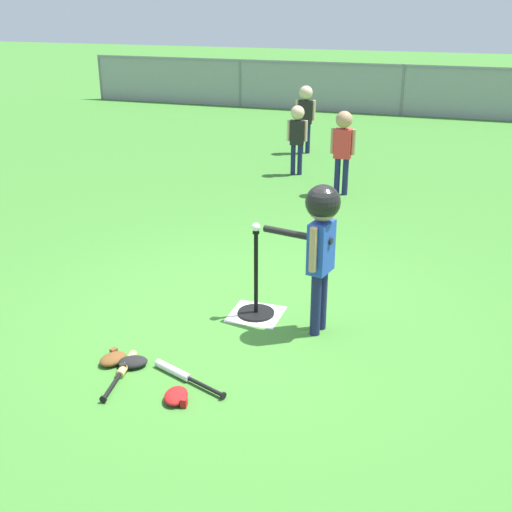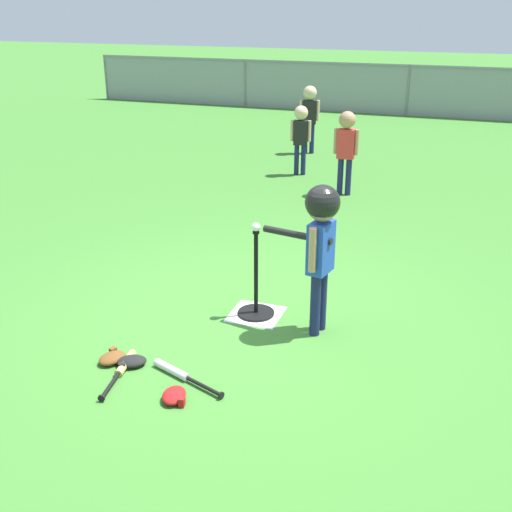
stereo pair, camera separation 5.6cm
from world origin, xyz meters
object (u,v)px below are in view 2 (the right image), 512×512
Objects in this scene: fielder_deep_center at (301,131)px; spare_bat_silver at (178,373)px; batting_tee at (256,301)px; fielder_deep_left at (346,142)px; batter_child at (321,230)px; spare_bat_wood at (122,368)px; fielder_deep_right at (309,110)px; baseball_on_tee at (256,227)px; glove_by_plate at (112,358)px; glove_near_bats at (131,361)px; glove_tossed_aside at (174,396)px.

fielder_deep_center reaches higher than spare_bat_silver.
batting_tee is 0.67× the size of fielder_deep_left.
batter_child is 5.03m from fielder_deep_center.
fielder_deep_right is at bearing 94.29° from spare_bat_wood.
batting_tee reaches higher than spare_bat_wood.
batter_child is at bearing -74.38° from fielder_deep_right.
baseball_on_tee is at bearing -79.15° from fielder_deep_right.
spare_bat_silver is (0.72, -5.80, -0.65)m from fielder_deep_center.
fielder_deep_right is 4.45× the size of glove_by_plate.
batter_child is at bearing -81.05° from fielder_deep_left.
spare_bat_silver is 2.43× the size of glove_near_bats.
batter_child reaches higher than fielder_deep_right.
fielder_deep_left is 1.87× the size of spare_bat_wood.
glove_by_plate is (0.15, -5.78, -0.65)m from fielder_deep_center.
glove_near_bats reaches higher than spare_bat_silver.
baseball_on_tee is 0.30× the size of glove_tossed_aside.
batter_child is 1.83m from spare_bat_wood.
fielder_deep_left is 4.31× the size of glove_near_bats.
batting_tee is at bearing -78.84° from fielder_deep_center.
batting_tee is at bearing -89.26° from fielder_deep_left.
glove_near_bats is at bearing -140.27° from batter_child.
glove_by_plate is at bearing 179.90° from glove_near_bats.
spare_bat_silver is 2.48× the size of glove_by_plate.
fielder_deep_left is 5.02m from spare_bat_silver.
glove_near_bats is (0.57, -7.25, -0.72)m from fielder_deep_right.
glove_near_bats is at bearing -85.48° from fielder_deep_right.
fielder_deep_right reaches higher than baseball_on_tee.
glove_tossed_aside is at bearing -69.29° from spare_bat_silver.
fielder_deep_center reaches higher than glove_tossed_aside.
fielder_deep_left reaches higher than spare_bat_silver.
batter_child reaches higher than fielder_deep_center.
fielder_deep_center is 3.95× the size of glove_near_bats.
fielder_deep_center is 0.92× the size of fielder_deep_left.
fielder_deep_center is at bearing 101.16° from batting_tee.
batter_child is at bearing 52.04° from spare_bat_silver.
fielder_deep_left is at bearing -43.78° from fielder_deep_center.
batting_tee is 1.25× the size of spare_bat_wood.
fielder_deep_right is 7.30m from glove_by_plate.
glove_near_bats is (-0.61, -1.10, -0.77)m from baseball_on_tee.
glove_by_plate is at bearing -125.08° from batting_tee.
batter_child is at bearing -11.46° from baseball_on_tee.
spare_bat_silver is at bearing -127.96° from batter_child.
batting_tee is 1.35m from spare_bat_wood.
spare_bat_wood is 0.09m from glove_near_bats.
fielder_deep_left reaches higher than spare_bat_wood.
glove_tossed_aside is (0.50, -0.29, 0.00)m from glove_near_bats.
glove_tossed_aside is at bearing -23.67° from glove_by_plate.
baseball_on_tee is 4.77m from fielder_deep_center.
batting_tee is 2.88× the size of glove_near_bats.
baseball_on_tee reaches higher than glove_near_bats.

